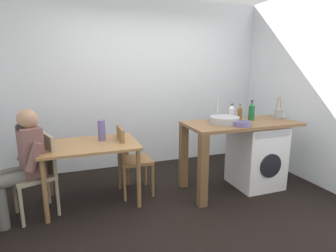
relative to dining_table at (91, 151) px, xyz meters
The scene contains 18 objects.
ground_plane 1.26m from the dining_table, 33.48° to the right, with size 5.46×5.46×0.00m, color black.
wall_back 1.63m from the dining_table, 52.06° to the left, with size 4.60×0.10×2.70m, color silver.
wall_counter_side 3.19m from the dining_table, 11.04° to the right, with size 0.10×3.80×2.70m, color silver.
dining_table is the anchor object (origin of this frame).
chair_person_seat 0.57m from the dining_table, behind, with size 0.51×0.51×0.90m.
chair_opposite 0.50m from the dining_table, ahead, with size 0.40×0.40×0.90m.
seated_person 0.71m from the dining_table, 169.63° to the right, with size 0.56×0.54×1.20m.
kitchen_counter 1.73m from the dining_table, ahead, with size 1.50×0.68×0.92m.
washing_machine 2.20m from the dining_table, ahead, with size 0.60×0.61×0.86m.
sink_basin 1.70m from the dining_table, ahead, with size 0.38×0.38×0.09m, color #9EA0A5.
tap 1.71m from the dining_table, ahead, with size 0.02×0.02×0.28m, color #B2B2B7.
bottle_tall_green 1.93m from the dining_table, ahead, with size 0.07×0.07×0.22m.
bottle_squat_brown 2.05m from the dining_table, ahead, with size 0.06×0.06×0.21m.
bottle_clear_small 2.16m from the dining_table, ahead, with size 0.08×0.08×0.27m.
mixing_bowl 1.86m from the dining_table, 14.65° to the right, with size 0.22×0.22×0.06m.
utensil_crock 2.58m from the dining_table, ahead, with size 0.11×0.11×0.30m.
vase 0.29m from the dining_table, 33.69° to the left, with size 0.09×0.09×0.26m, color slate.
scissors 1.92m from the dining_table, 11.07° to the right, with size 0.15×0.06×0.01m.
Camera 1 is at (-1.06, -2.61, 1.62)m, focal length 28.79 mm.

